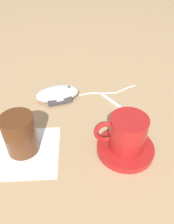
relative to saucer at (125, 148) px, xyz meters
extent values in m
plane|color=#9E7F5B|center=(-0.13, -0.09, -0.01)|extent=(3.00, 3.00, 0.00)
cylinder|color=maroon|center=(0.00, 0.00, 0.00)|extent=(0.12, 0.12, 0.01)
cylinder|color=maroon|center=(0.00, 0.00, 0.04)|extent=(0.08, 0.08, 0.07)
torus|color=maroon|center=(-0.02, -0.04, 0.05)|extent=(0.03, 0.05, 0.05)
ellipsoid|color=silver|center=(-0.24, -0.07, 0.01)|extent=(0.08, 0.13, 0.04)
cylinder|color=#38383D|center=(-0.24, -0.04, 0.02)|extent=(0.01, 0.01, 0.01)
cube|color=#38383D|center=(-0.27, -0.06, 0.01)|extent=(0.01, 0.07, 0.02)
cube|color=#38383D|center=(-0.21, -0.07, 0.01)|extent=(0.01, 0.07, 0.02)
cylinder|color=white|center=(-0.23, 0.01, -0.01)|extent=(0.01, 0.04, 0.00)
cylinder|color=white|center=(-0.22, 0.05, -0.01)|extent=(0.02, 0.03, 0.00)
cylinder|color=white|center=(-0.20, 0.08, -0.01)|extent=(0.02, 0.04, 0.00)
cylinder|color=white|center=(-0.20, 0.12, -0.01)|extent=(0.01, 0.04, 0.00)
cylinder|color=white|center=(-0.20, 0.15, -0.01)|extent=(0.01, 0.04, 0.00)
sphere|color=white|center=(-0.23, 0.00, -0.01)|extent=(0.00, 0.00, 0.00)
sphere|color=white|center=(-0.23, 0.03, -0.01)|extent=(0.00, 0.00, 0.00)
sphere|color=white|center=(-0.21, 0.06, -0.01)|extent=(0.00, 0.00, 0.00)
sphere|color=white|center=(-0.20, 0.10, -0.01)|extent=(0.00, 0.00, 0.00)
sphere|color=white|center=(-0.20, 0.13, -0.01)|extent=(0.00, 0.00, 0.00)
sphere|color=white|center=(-0.21, 0.17, -0.01)|extent=(0.00, 0.00, 0.00)
cube|color=white|center=(-0.09, -0.20, -0.01)|extent=(0.18, 0.18, 0.00)
cylinder|color=#4C2814|center=(-0.10, -0.20, 0.04)|extent=(0.07, 0.07, 0.09)
cylinder|color=silver|center=(-0.14, 0.07, 0.00)|extent=(0.13, 0.04, 0.01)
cone|color=silver|center=(-0.21, 0.05, 0.00)|extent=(0.01, 0.01, 0.01)
camera|label=1|loc=(0.25, -0.21, 0.36)|focal=35.00mm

